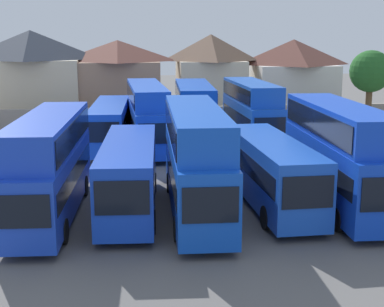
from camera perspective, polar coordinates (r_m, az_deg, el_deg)
ground at (r=45.22m, az=-2.28°, el=1.26°), size 140.00×140.00×0.00m
depot_boundary_wall at (r=52.62m, az=-2.97°, el=3.83°), size 56.00×0.50×1.80m
bus_1 at (r=27.12m, az=-14.43°, el=-0.76°), size 3.09×11.54×4.87m
bus_2 at (r=27.38m, az=-6.48°, el=-1.95°), size 3.14×10.75×3.49m
bus_3 at (r=26.81m, az=0.41°, el=-0.17°), size 2.92×12.06×5.17m
bus_4 at (r=28.22m, az=8.17°, el=-1.62°), size 2.82×10.50×3.44m
bus_5 at (r=28.70m, az=14.90°, el=0.29°), size 2.89×11.28×5.20m
bus_6 at (r=42.79m, az=-8.44°, el=3.14°), size 3.06×11.63×3.40m
bus_7 at (r=42.11m, az=-4.64°, el=4.19°), size 2.88×12.04×4.87m
bus_8 at (r=43.13m, az=0.24°, el=4.37°), size 3.21×11.03×4.80m
bus_9 at (r=43.32m, az=6.13°, el=4.45°), size 2.76×10.31×4.96m
house_terrace_left at (r=59.84m, az=-16.10°, el=7.91°), size 10.17×7.17×8.90m
house_terrace_centre at (r=59.40m, az=-7.57°, el=7.75°), size 8.87×7.15×7.89m
house_terrace_right at (r=60.70m, az=1.94°, el=8.24°), size 7.44×6.43×8.47m
house_terrace_far_right at (r=63.28m, az=10.31°, el=7.96°), size 9.15×7.47×7.92m
tree_left_of_lot at (r=55.03m, az=17.87°, el=7.97°), size 3.92×3.92×7.08m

